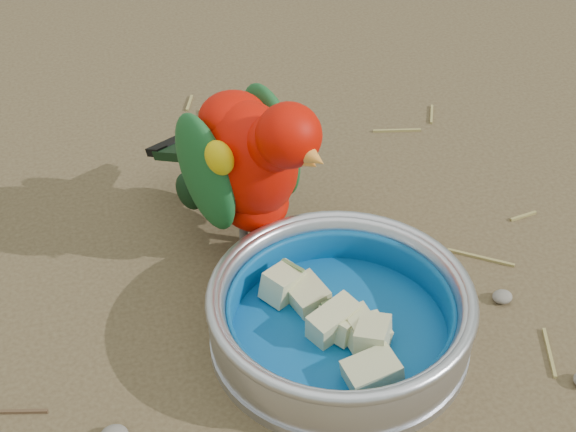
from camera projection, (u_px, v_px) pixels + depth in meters
name	position (u px, v px, depth m)	size (l,w,h in m)	color
ground	(328.00, 340.00, 0.82)	(60.00, 60.00, 0.00)	brown
food_bowl	(339.00, 335.00, 0.82)	(0.24, 0.24, 0.02)	#B2B2BA
bowl_wall	(341.00, 312.00, 0.80)	(0.24, 0.24, 0.04)	#B2B2BA
fruit_wedges	(340.00, 317.00, 0.80)	(0.14, 0.14, 0.03)	#C1BF89
lory_parrot	(249.00, 173.00, 0.87)	(0.11, 0.24, 0.19)	#BB0B00
ground_debris	(364.00, 327.00, 0.83)	(0.90, 0.80, 0.01)	olive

